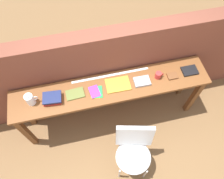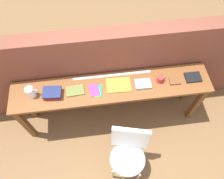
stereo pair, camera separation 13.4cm
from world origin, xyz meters
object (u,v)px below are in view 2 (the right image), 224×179
pitcher_white (31,92)px  book_open_centre (119,85)px  book_repair_rightmost (193,77)px  leather_journal_brown (175,81)px  chair_white_moulded (128,152)px  book_stack_leftmost (52,93)px  magazine_cycling (75,91)px  mug (160,79)px  pamphlet_pile_colourful (96,90)px

pitcher_white → book_open_centre: size_ratio=0.61×
book_repair_rightmost → leather_journal_brown: bearing=-173.1°
chair_white_moulded → book_stack_leftmost: size_ratio=3.87×
leather_journal_brown → book_stack_leftmost: bearing=179.7°
chair_white_moulded → book_repair_rightmost: 1.23m
magazine_cycling → mug: mug is taller
leather_journal_brown → pitcher_white: bearing=179.0°
book_stack_leftmost → leather_journal_brown: size_ratio=1.77×
book_stack_leftmost → pamphlet_pile_colourful: book_stack_leftmost is taller
chair_white_moulded → pitcher_white: (-1.08, 0.73, 0.43)m
pitcher_white → pamphlet_pile_colourful: 0.77m
pamphlet_pile_colourful → mug: (0.81, 0.04, 0.04)m
pamphlet_pile_colourful → book_open_centre: (0.29, 0.04, 0.00)m
chair_white_moulded → book_open_centre: bearing=91.9°
chair_white_moulded → mug: 0.97m
book_stack_leftmost → pamphlet_pile_colourful: 0.52m
book_stack_leftmost → pamphlet_pile_colourful: (0.52, -0.01, -0.03)m
mug → leather_journal_brown: 0.19m
pamphlet_pile_colourful → leather_journal_brown: 0.99m
pamphlet_pile_colourful → book_stack_leftmost: bearing=178.9°
mug → book_repair_rightmost: 0.43m
pamphlet_pile_colourful → book_open_centre: book_open_centre is taller
magazine_cycling → book_open_centre: bearing=-2.0°
chair_white_moulded → pamphlet_pile_colourful: bearing=114.2°
chair_white_moulded → book_open_centre: size_ratio=2.98×
book_open_centre → book_stack_leftmost: bearing=-176.5°
book_open_centre → book_repair_rightmost: book_repair_rightmost is taller
chair_white_moulded → book_repair_rightmost: bearing=38.4°
pamphlet_pile_colourful → book_repair_rightmost: size_ratio=0.99×
book_stack_leftmost → pamphlet_pile_colourful: bearing=-1.1°
magazine_cycling → book_open_centre: size_ratio=0.73×
chair_white_moulded → magazine_cycling: bearing=127.7°
leather_journal_brown → book_open_centre: bearing=177.2°
chair_white_moulded → book_stack_leftmost: book_stack_leftmost is taller
chair_white_moulded → pitcher_white: size_ratio=4.85×
pitcher_white → book_repair_rightmost: 2.00m
book_open_centre → magazine_cycling: bearing=-177.4°
mug → book_repair_rightmost: mug is taller
magazine_cycling → leather_journal_brown: leather_journal_brown is taller
pitcher_white → book_repair_rightmost: pitcher_white is taller
pitcher_white → book_stack_leftmost: 0.25m
pamphlet_pile_colourful → mug: size_ratio=1.78×
magazine_cycling → mug: size_ratio=2.00×
book_repair_rightmost → magazine_cycling: bearing=-179.1°
book_open_centre → mug: bearing=1.1°
pamphlet_pile_colourful → mug: bearing=2.7°
book_open_centre → leather_journal_brown: size_ratio=2.30×
book_repair_rightmost → pamphlet_pile_colourful: bearing=-177.7°
pitcher_white → pamphlet_pile_colourful: size_ratio=0.94×
book_repair_rightmost → mug: bearing=-179.9°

